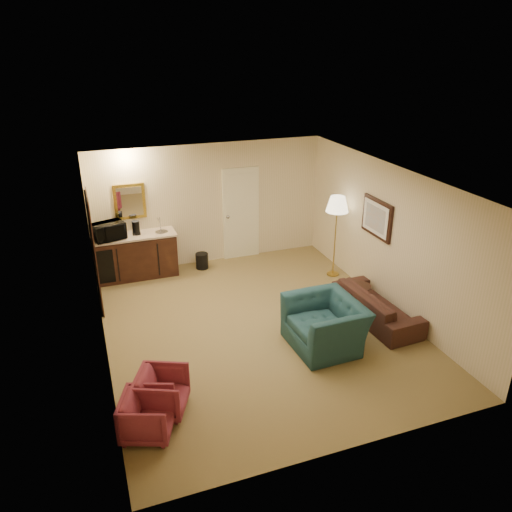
% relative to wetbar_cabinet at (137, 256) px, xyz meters
% --- Properties ---
extents(ground, '(6.00, 6.00, 0.00)m').
position_rel_wetbar_cabinet_xyz_m(ground, '(1.65, -2.72, -0.46)').
color(ground, '#957F4C').
rests_on(ground, ground).
extents(room_walls, '(5.02, 6.01, 2.61)m').
position_rel_wetbar_cabinet_xyz_m(room_walls, '(1.55, -1.95, 1.26)').
color(room_walls, beige).
rests_on(room_walls, ground).
extents(wetbar_cabinet, '(1.64, 0.58, 0.92)m').
position_rel_wetbar_cabinet_xyz_m(wetbar_cabinet, '(0.00, 0.00, 0.00)').
color(wetbar_cabinet, '#3A1E12').
rests_on(wetbar_cabinet, ground).
extents(sofa, '(0.63, 1.88, 0.73)m').
position_rel_wetbar_cabinet_xyz_m(sofa, '(3.70, -3.18, -0.10)').
color(sofa, black).
rests_on(sofa, ground).
extents(teal_armchair, '(0.82, 1.23, 1.05)m').
position_rel_wetbar_cabinet_xyz_m(teal_armchair, '(2.47, -3.62, 0.06)').
color(teal_armchair, '#1A4342').
rests_on(teal_armchair, ground).
extents(rose_chair_near, '(0.79, 0.81, 0.64)m').
position_rel_wetbar_cabinet_xyz_m(rose_chair_near, '(-0.25, -4.27, -0.14)').
color(rose_chair_near, '#963141').
rests_on(rose_chair_near, ground).
extents(rose_chair_far, '(0.75, 0.77, 0.63)m').
position_rel_wetbar_cabinet_xyz_m(rose_chair_far, '(-0.50, -4.64, -0.15)').
color(rose_chair_far, '#963141').
rests_on(rose_chair_far, ground).
extents(coffee_table, '(0.87, 0.67, 0.45)m').
position_rel_wetbar_cabinet_xyz_m(coffee_table, '(3.45, -2.71, -0.24)').
color(coffee_table, black).
rests_on(coffee_table, ground).
extents(floor_lamp, '(0.60, 0.60, 1.71)m').
position_rel_wetbar_cabinet_xyz_m(floor_lamp, '(3.85, -1.32, 0.40)').
color(floor_lamp, '#AE8F3A').
rests_on(floor_lamp, ground).
extents(waste_bin, '(0.28, 0.28, 0.34)m').
position_rel_wetbar_cabinet_xyz_m(waste_bin, '(1.35, -0.07, -0.29)').
color(waste_bin, black).
rests_on(waste_bin, ground).
extents(microwave, '(0.68, 0.51, 0.41)m').
position_rel_wetbar_cabinet_xyz_m(microwave, '(-0.50, -0.07, 0.67)').
color(microwave, black).
rests_on(microwave, wetbar_cabinet).
extents(coffee_maker, '(0.15, 0.15, 0.28)m').
position_rel_wetbar_cabinet_xyz_m(coffee_maker, '(0.05, 0.02, 0.60)').
color(coffee_maker, black).
rests_on(coffee_maker, wetbar_cabinet).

